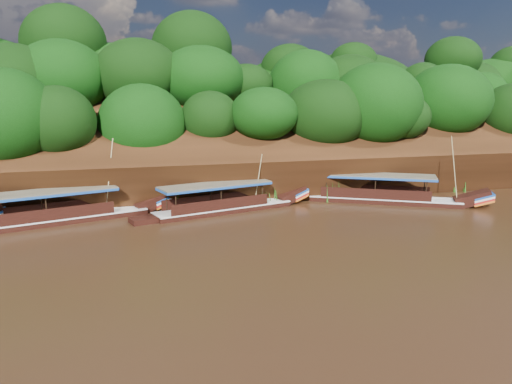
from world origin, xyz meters
TOP-DOWN VIEW (x-y plane):
  - ground at (0.00, 0.00)m, footprint 160.00×160.00m
  - riverbank at (-0.01, 22.73)m, footprint 120.00×30.06m
  - boat_0 at (11.88, 7.20)m, footprint 13.69×8.84m
  - boat_1 at (-1.86, 8.05)m, footprint 13.22×5.31m
  - boat_2 at (-13.94, 7.99)m, footprint 15.00×6.22m
  - reeds at (-3.39, 9.55)m, footprint 48.78×2.21m

SIDE VIEW (x-z plane):
  - ground at x=0.00m, z-range 0.00..0.00m
  - boat_1 at x=-1.86m, z-range -1.90..2.94m
  - boat_0 at x=11.88m, z-range -2.58..3.65m
  - boat_2 at x=-13.94m, z-range -2.57..3.64m
  - reeds at x=-3.39m, z-range -0.09..1.85m
  - riverbank at x=-0.01m, z-range -7.81..11.59m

